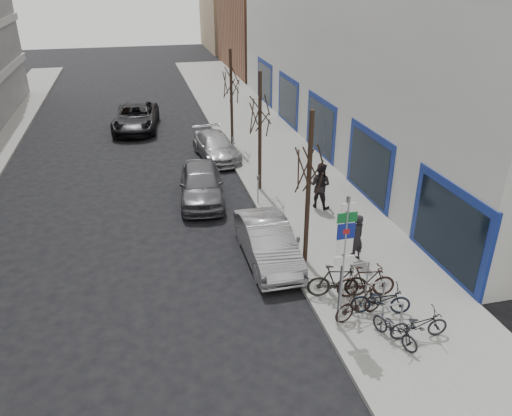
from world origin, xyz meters
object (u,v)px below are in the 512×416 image
tree_near (310,153)px  bike_near_left (395,327)px  parked_car_mid (201,184)px  tree_mid (260,104)px  meter_front (298,250)px  bike_near_right (360,302)px  bike_mid_inner (338,281)px  lane_car (136,117)px  tree_far (231,75)px  parked_car_front (268,242)px  bike_rack (375,291)px  pedestrian_near (356,238)px  meter_mid (258,187)px  bike_far_curb (419,322)px  highway_sign_pole (344,255)px  bike_mid_curb (381,298)px  parked_car_back (216,146)px  meter_back (233,146)px  pedestrian_far (320,185)px  bike_far_inner (366,281)px

tree_near → bike_near_left: size_ratio=3.57×
bike_near_left → parked_car_mid: parked_car_mid is taller
tree_mid → meter_front: bearing=-93.7°
bike_near_right → bike_mid_inner: bearing=-3.3°
bike_near_right → lane_car: bearing=0.2°
tree_mid → parked_car_mid: 4.31m
tree_far → bike_mid_inner: 15.61m
tree_mid → bike_near_left: (1.02, -11.03, -3.48)m
tree_mid → parked_car_front: size_ratio=1.24×
tree_mid → bike_rack: bearing=-82.7°
parked_car_mid → pedestrian_near: bearing=-49.7°
meter_mid → bike_near_left: size_ratio=0.82×
bike_near_left → lane_car: lane_car is taller
tree_mid → bike_far_curb: tree_mid is taller
highway_sign_pole → bike_near_right: size_ratio=2.41×
highway_sign_pole → meter_mid: highway_sign_pole is taller
bike_near_left → bike_mid_curb: (0.18, 1.24, 0.07)m
bike_mid_inner → parked_car_back: 13.75m
meter_front → bike_mid_curb: bearing=-59.3°
meter_front → meter_mid: bearing=90.0°
tree_far → bike_far_curb: tree_far is taller
pedestrian_near → highway_sign_pole: bearing=38.7°
bike_rack → bike_mid_curb: 0.40m
bike_near_right → meter_back: bearing=-11.0°
bike_near_left → pedestrian_near: bearing=58.5°
meter_front → parked_car_front: bearing=125.2°
bike_rack → pedestrian_far: 6.97m
tree_near → bike_far_curb: (1.73, -4.54, -3.45)m
tree_mid → bike_far_inner: tree_mid is taller
highway_sign_pole → meter_mid: 8.65m
bike_near_right → lane_car: lane_car is taller
lane_car → parked_car_mid: bearing=-71.0°
highway_sign_pole → bike_near_right: (0.71, 0.17, -1.78)m
tree_near → parked_car_back: (-1.20, 11.44, -3.44)m
bike_rack → tree_far: tree_far is taller
tree_near → pedestrian_near: 3.54m
tree_mid → meter_mid: 3.55m
bike_mid_curb → pedestrian_near: (0.49, 2.96, 0.33)m
tree_far → bike_far_curb: (1.73, -17.54, -3.45)m
bike_mid_curb → highway_sign_pole: bearing=114.4°
tree_near → lane_car: 19.03m
meter_front → pedestrian_far: pedestrian_far is taller
tree_near → bike_far_inner: 4.33m
tree_mid → parked_car_front: 6.93m
meter_mid → bike_far_inner: (1.58, -7.44, -0.20)m
highway_sign_pole → bike_far_inner: bearing=38.9°
tree_mid → bike_mid_curb: (1.21, -9.79, -3.42)m
bike_mid_inner → bike_mid_curb: bearing=-125.5°
bike_rack → bike_far_curb: size_ratio=1.36×
bike_near_right → bike_far_curb: 1.71m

